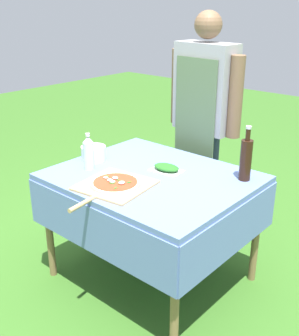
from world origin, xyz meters
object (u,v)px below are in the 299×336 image
pizza_on_peel (114,185)px  person_cook (204,110)px  mixing_tub (94,153)px  prep_table (152,188)px  oil_bottle (246,159)px  water_bottle (89,152)px  herb_container (166,168)px

pizza_on_peel → person_cook: bearing=87.1°
mixing_tub → prep_table: bearing=7.2°
oil_bottle → mixing_tub: 0.97m
person_cook → mixing_tub: (-0.32, -0.77, -0.19)m
person_cook → mixing_tub: size_ratio=10.17×
prep_table → pizza_on_peel: bearing=-99.6°
person_cook → water_bottle: 0.93m
pizza_on_peel → water_bottle: (-0.31, 0.09, 0.09)m
person_cook → oil_bottle: 0.72m
pizza_on_peel → water_bottle: bearing=156.0°
prep_table → person_cook: bearing=100.4°
water_bottle → mixing_tub: 0.16m
pizza_on_peel → oil_bottle: (0.49, 0.57, 0.12)m
prep_table → water_bottle: bearing=-153.5°
person_cook → pizza_on_peel: size_ratio=2.84×
prep_table → person_cook: person_cook is taller
prep_table → pizza_on_peel: 0.29m
prep_table → water_bottle: (-0.36, -0.18, 0.19)m
oil_bottle → herb_container: oil_bottle is taller
pizza_on_peel → mixing_tub: (-0.41, 0.21, 0.03)m
prep_table → herb_container: herb_container is taller
pizza_on_peel → oil_bottle: bearing=41.1°
pizza_on_peel → prep_table: bearing=72.5°
person_cook → herb_container: size_ratio=7.93×
water_bottle → mixing_tub: bearing=127.9°
person_cook → herb_container: person_cook is taller
prep_table → pizza_on_peel: (-0.05, -0.27, 0.10)m
person_cook → water_bottle: person_cook is taller
prep_table → person_cook: 0.80m
mixing_tub → water_bottle: bearing=-52.1°
prep_table → water_bottle: water_bottle is taller
pizza_on_peel → mixing_tub: 0.46m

